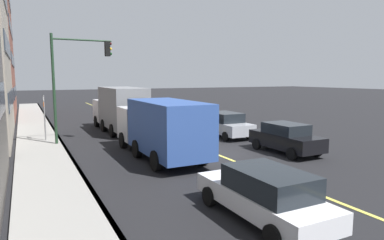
{
  "coord_description": "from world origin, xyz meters",
  "views": [
    {
      "loc": [
        -14.78,
        8.87,
        4.0
      ],
      "look_at": [
        0.16,
        1.3,
        1.86
      ],
      "focal_mm": 31.32,
      "sensor_mm": 36.0,
      "label": 1
    }
  ],
  "objects": [
    {
      "name": "car_black",
      "position": [
        -1.41,
        -3.49,
        0.81
      ],
      "size": [
        4.16,
        1.91,
        1.58
      ],
      "color": "black",
      "rests_on": "ground"
    },
    {
      "name": "sidewalk_slab",
      "position": [
        0.0,
        8.11,
        0.07
      ],
      "size": [
        80.0,
        2.53,
        0.15
      ],
      "primitive_type": "cube",
      "color": "gray",
      "rests_on": "ground"
    },
    {
      "name": "truck_blue",
      "position": [
        0.65,
        2.8,
        1.56
      ],
      "size": [
        7.69,
        2.53,
        2.88
      ],
      "color": "silver",
      "rests_on": "ground"
    },
    {
      "name": "truck_gray",
      "position": [
        9.53,
        2.52,
        1.72
      ],
      "size": [
        7.94,
        2.48,
        3.28
      ],
      "color": "silver",
      "rests_on": "ground"
    },
    {
      "name": "lane_stripe_center",
      "position": [
        0.0,
        0.0,
        0.01
      ],
      "size": [
        80.0,
        0.16,
        0.01
      ],
      "primitive_type": "cube",
      "color": "#D8CC4C",
      "rests_on": "ground"
    },
    {
      "name": "traffic_light_mast",
      "position": [
        5.96,
        6.04,
        4.36
      ],
      "size": [
        0.28,
        3.48,
        6.46
      ],
      "color": "#1E3823",
      "rests_on": "ground"
    },
    {
      "name": "car_silver",
      "position": [
        4.24,
        -3.28,
        0.84
      ],
      "size": [
        4.49,
        2.01,
        1.63
      ],
      "color": "#A8AAB2",
      "rests_on": "ground"
    },
    {
      "name": "street_sign_post",
      "position": [
        7.38,
        7.75,
        1.72
      ],
      "size": [
        0.6,
        0.08,
        2.92
      ],
      "color": "slate",
      "rests_on": "ground"
    },
    {
      "name": "curb_edge",
      "position": [
        0.0,
        6.92,
        0.07
      ],
      "size": [
        80.0,
        0.16,
        0.15
      ],
      "primitive_type": "cube",
      "color": "slate",
      "rests_on": "ground"
    },
    {
      "name": "ground",
      "position": [
        0.0,
        0.0,
        0.0
      ],
      "size": [
        200.0,
        200.0,
        0.0
      ],
      "primitive_type": "plane",
      "color": "black"
    },
    {
      "name": "car_white",
      "position": [
        -7.64,
        2.99,
        0.77
      ],
      "size": [
        4.57,
        1.9,
        1.48
      ],
      "color": "silver",
      "rests_on": "ground"
    }
  ]
}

